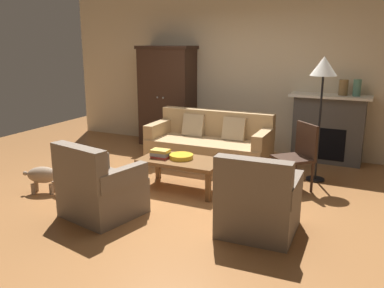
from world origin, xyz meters
TOP-DOWN VIEW (x-y plane):
  - ground_plane at (0.00, 0.00)m, footprint 9.60×9.60m
  - back_wall at (0.00, 2.55)m, footprint 7.20×0.10m
  - fireplace at (1.55, 2.30)m, footprint 1.26×0.48m
  - armoire at (-1.40, 2.22)m, footprint 1.06×0.57m
  - couch at (-0.11, 1.26)m, footprint 1.94×0.89m
  - coffee_table at (-0.05, 0.12)m, footprint 1.10×0.60m
  - fruit_bowl at (-0.06, 0.14)m, footprint 0.32×0.32m
  - book_stack at (-0.33, 0.06)m, footprint 0.26×0.19m
  - mantel_vase_bronze at (1.73, 2.28)m, footprint 0.14×0.14m
  - mantel_vase_jade at (1.93, 2.28)m, footprint 0.12×0.12m
  - armchair_near_left at (-0.50, -1.06)m, footprint 0.91×0.91m
  - armchair_near_right at (1.27, -0.71)m, footprint 0.81×0.80m
  - side_chair_wooden at (1.37, 0.81)m, footprint 0.62×0.62m
  - floor_lamp at (1.55, 1.27)m, footprint 0.36×0.36m
  - dog at (-1.60, -0.78)m, footprint 0.53×0.35m

SIDE VIEW (x-z plane):
  - ground_plane at x=0.00m, z-range 0.00..0.00m
  - dog at x=-1.60m, z-range 0.05..0.44m
  - armchair_near_left at x=-0.50m, z-range -0.12..0.76m
  - armchair_near_right at x=1.27m, z-range -0.12..0.76m
  - couch at x=-0.11m, z-range -0.11..0.75m
  - coffee_table at x=-0.05m, z-range 0.16..0.58m
  - fruit_bowl at x=-0.06m, z-range 0.42..0.48m
  - book_stack at x=-0.33m, z-range 0.42..0.54m
  - side_chair_wooden at x=1.37m, z-range 0.06..0.96m
  - fireplace at x=1.55m, z-range 0.01..1.13m
  - armoire at x=-1.40m, z-range 0.00..1.87m
  - mantel_vase_bronze at x=1.73m, z-range 1.12..1.37m
  - mantel_vase_jade at x=1.93m, z-range 1.12..1.38m
  - back_wall at x=0.00m, z-range 0.00..2.80m
  - floor_lamp at x=1.55m, z-range 0.65..2.41m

